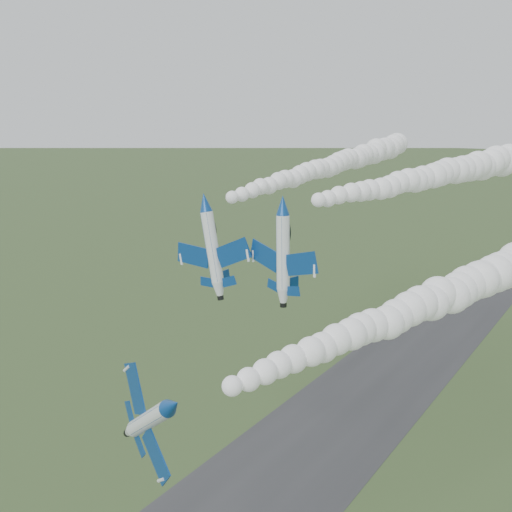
% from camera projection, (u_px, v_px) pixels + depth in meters
% --- Properties ---
extents(runway, '(24.00, 260.00, 0.04)m').
position_uv_depth(runway, '(276.00, 479.00, 88.80)').
color(runway, '#2D2D30').
rests_on(runway, ground).
extents(jet_lead, '(6.90, 12.72, 8.65)m').
position_uv_depth(jet_lead, '(172.00, 406.00, 45.03)').
color(jet_lead, white).
extents(smoke_trail_jet_lead, '(22.59, 54.22, 5.27)m').
position_uv_depth(smoke_trail_jet_lead, '(424.00, 303.00, 61.94)').
color(smoke_trail_jet_lead, white).
extents(jet_pair_left, '(11.68, 14.23, 3.92)m').
position_uv_depth(jet_pair_left, '(204.00, 202.00, 73.26)').
color(jet_pair_left, white).
extents(smoke_trail_jet_pair_left, '(7.62, 71.37, 4.95)m').
position_uv_depth(smoke_trail_jet_pair_left, '(336.00, 164.00, 104.98)').
color(smoke_trail_jet_pair_left, white).
extents(jet_pair_right, '(11.50, 13.43, 3.35)m').
position_uv_depth(jet_pair_right, '(282.00, 205.00, 66.22)').
color(jet_pair_right, white).
extents(smoke_trail_jet_pair_right, '(19.11, 56.85, 5.19)m').
position_uv_depth(smoke_trail_jet_pair_right, '(444.00, 173.00, 85.25)').
color(smoke_trail_jet_pair_right, white).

